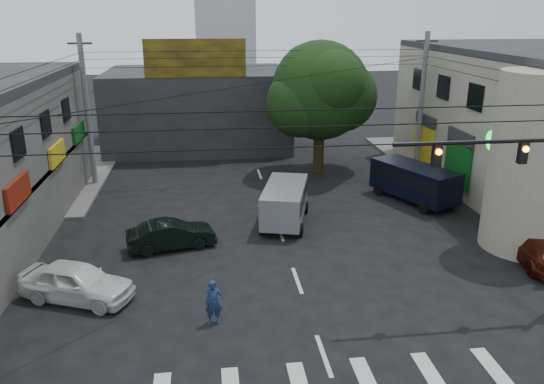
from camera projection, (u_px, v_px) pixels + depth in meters
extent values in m
plane|color=black|center=(306.00, 306.00, 19.60)|extent=(160.00, 160.00, 0.00)
cube|color=#514F4C|center=(504.00, 160.00, 38.60)|extent=(16.00, 16.00, 0.15)
cylinder|color=gray|center=(537.00, 163.00, 23.36)|extent=(4.00, 4.00, 8.00)
cube|color=#232326|center=(198.00, 108.00, 42.58)|extent=(14.00, 10.00, 6.00)
cube|color=olive|center=(195.00, 58.00, 36.60)|extent=(7.00, 0.30, 2.60)
cylinder|color=black|center=(319.00, 140.00, 35.33)|extent=(0.70, 0.70, 4.40)
sphere|color=black|center=(320.00, 91.00, 34.26)|extent=(6.40, 6.40, 6.40)
cylinder|color=black|center=(496.00, 142.00, 17.33)|extent=(7.00, 0.14, 0.14)
cube|color=black|center=(523.00, 153.00, 17.58)|extent=(0.28, 0.22, 0.75)
cube|color=black|center=(437.00, 155.00, 17.23)|extent=(0.28, 0.22, 0.75)
sphere|color=orange|center=(526.00, 149.00, 17.40)|extent=(0.20, 0.20, 0.20)
sphere|color=orange|center=(439.00, 152.00, 17.05)|extent=(0.20, 0.20, 0.20)
cylinder|color=#59595B|center=(87.00, 112.00, 31.91)|extent=(0.32, 0.32, 9.20)
cylinder|color=#59595B|center=(421.00, 105.00, 34.38)|extent=(0.32, 0.32, 9.20)
imported|color=black|center=(171.00, 235.00, 24.23)|extent=(3.14, 4.60, 1.31)
imported|color=silver|center=(77.00, 282.00, 19.84)|extent=(4.78, 5.54, 1.47)
imported|color=#411209|center=(538.00, 251.00, 22.73)|extent=(3.05, 4.79, 1.23)
imported|color=#16294D|center=(214.00, 303.00, 18.27)|extent=(0.65, 0.47, 1.64)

